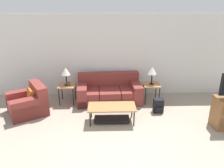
{
  "coord_description": "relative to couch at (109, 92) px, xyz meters",
  "views": [
    {
      "loc": [
        -0.33,
        -3.09,
        2.86
      ],
      "look_at": [
        -0.17,
        2.5,
        0.8
      ],
      "focal_mm": 35.0,
      "sensor_mm": 36.0,
      "label": 1
    }
  ],
  "objects": [
    {
      "name": "side_table_left",
      "position": [
        -1.28,
        -0.1,
        0.22
      ],
      "size": [
        0.5,
        0.54,
        0.57
      ],
      "color": "#A87042",
      "rests_on": "ground_plane"
    },
    {
      "name": "couch",
      "position": [
        0.0,
        0.0,
        0.0
      ],
      "size": [
        1.98,
        1.11,
        0.82
      ],
      "color": "maroon",
      "rests_on": "ground_plane"
    },
    {
      "name": "table_lamp_right",
      "position": [
        1.28,
        -0.1,
        0.69
      ],
      "size": [
        0.26,
        0.26,
        0.54
      ],
      "color": "black",
      "rests_on": "side_table_right"
    },
    {
      "name": "coffee_table",
      "position": [
        0.05,
        -1.32,
        0.03
      ],
      "size": [
        1.2,
        0.57,
        0.44
      ],
      "color": "#A87042",
      "rests_on": "ground_plane"
    },
    {
      "name": "table_lamp_left",
      "position": [
        -1.28,
        -0.1,
        0.69
      ],
      "size": [
        0.26,
        0.26,
        0.54
      ],
      "color": "black",
      "rests_on": "side_table_left"
    },
    {
      "name": "picture_frame",
      "position": [
        -1.21,
        -0.18,
        0.34
      ],
      "size": [
        0.1,
        0.04,
        0.13
      ],
      "color": "#4C3828",
      "rests_on": "side_table_left"
    },
    {
      "name": "armchair",
      "position": [
        -2.23,
        -0.75,
        -0.0
      ],
      "size": [
        1.31,
        1.32,
        0.8
      ],
      "color": "maroon",
      "rests_on": "ground_plane"
    },
    {
      "name": "wall_back",
      "position": [
        0.24,
        0.58,
        1.01
      ],
      "size": [
        8.72,
        0.06,
        2.6
      ],
      "color": "silver",
      "rests_on": "ground_plane"
    },
    {
      "name": "side_table_right",
      "position": [
        1.28,
        -0.1,
        0.22
      ],
      "size": [
        0.5,
        0.54,
        0.57
      ],
      "color": "#A87042",
      "rests_on": "ground_plane"
    },
    {
      "name": "backpack",
      "position": [
        1.36,
        -0.83,
        -0.1
      ],
      "size": [
        0.27,
        0.27,
        0.39
      ],
      "color": "black",
      "rests_on": "ground_plane"
    }
  ]
}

